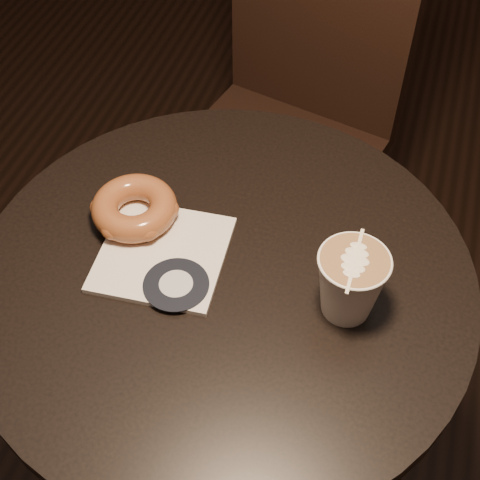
% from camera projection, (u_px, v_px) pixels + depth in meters
% --- Properties ---
extents(cafe_table, '(0.70, 0.70, 0.75)m').
position_uv_depth(cafe_table, '(226.00, 345.00, 1.08)').
color(cafe_table, black).
rests_on(cafe_table, ground).
extents(chair, '(0.49, 0.49, 1.04)m').
position_uv_depth(chair, '(296.00, 94.00, 1.45)').
color(chair, black).
rests_on(chair, ground).
extents(pastry_bag, '(0.18, 0.18, 0.01)m').
position_uv_depth(pastry_bag, '(163.00, 254.00, 0.94)').
color(pastry_bag, silver).
rests_on(pastry_bag, cafe_table).
extents(doughnut, '(0.12, 0.12, 0.04)m').
position_uv_depth(doughnut, '(134.00, 208.00, 0.96)').
color(doughnut, brown).
rests_on(doughnut, pastry_bag).
extents(latte_cup, '(0.09, 0.09, 0.10)m').
position_uv_depth(latte_cup, '(350.00, 285.00, 0.85)').
color(latte_cup, white).
rests_on(latte_cup, cafe_table).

